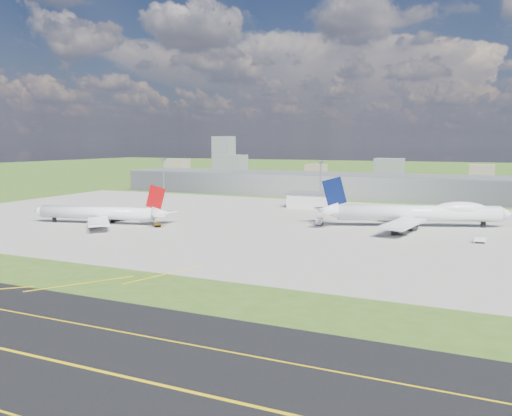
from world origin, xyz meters
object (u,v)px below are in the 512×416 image
at_px(tug_yellow, 158,225).
at_px(van_white_far, 480,240).
at_px(van_white_near, 319,222).
at_px(airliner_red_twin, 102,213).
at_px(airliner_blue_quad, 418,213).

relative_size(tug_yellow, van_white_far, 0.86).
bearing_deg(van_white_near, van_white_far, -112.71).
relative_size(airliner_red_twin, tug_yellow, 18.02).
height_order(airliner_blue_quad, van_white_far, airliner_blue_quad).
bearing_deg(tug_yellow, van_white_near, -5.15).
bearing_deg(van_white_near, airliner_red_twin, 103.86).
bearing_deg(tug_yellow, airliner_blue_quad, -9.60).
relative_size(airliner_blue_quad, tug_yellow, 22.19).
bearing_deg(van_white_far, airliner_blue_quad, 122.55).
bearing_deg(van_white_far, airliner_red_twin, 179.05).
xyz_separation_m(tug_yellow, van_white_near, (63.29, 33.40, 0.57)).
distance_m(airliner_red_twin, airliner_blue_quad, 140.43).
height_order(airliner_red_twin, tug_yellow, airliner_red_twin).
relative_size(tug_yellow, van_white_near, 0.62).
xyz_separation_m(airliner_red_twin, van_white_far, (156.29, 20.44, -3.77)).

